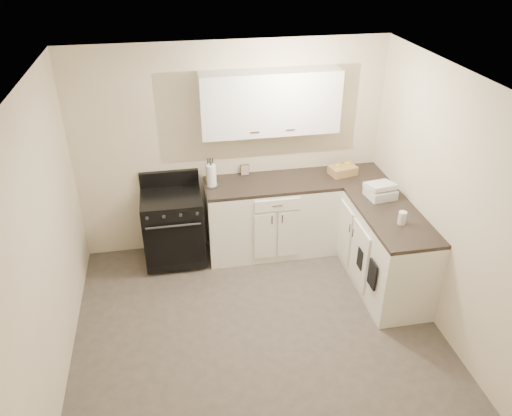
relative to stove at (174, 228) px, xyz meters
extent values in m
plane|color=#473F38|center=(0.75, -1.48, -0.46)|extent=(3.60, 3.60, 0.00)
plane|color=white|center=(0.75, -1.48, 2.04)|extent=(3.60, 3.60, 0.00)
plane|color=beige|center=(0.75, 0.32, 0.79)|extent=(3.60, 0.00, 3.60)
plane|color=beige|center=(2.55, -1.48, 0.79)|extent=(0.00, 3.60, 3.60)
plane|color=beige|center=(-1.05, -1.48, 0.79)|extent=(0.00, 3.60, 3.60)
plane|color=beige|center=(0.75, -3.28, 0.79)|extent=(3.60, 0.00, 3.60)
cube|color=silver|center=(1.17, 0.02, -0.01)|extent=(1.55, 0.60, 0.90)
cube|color=silver|center=(2.25, -0.63, -0.01)|extent=(0.60, 1.90, 0.90)
cube|color=black|center=(1.17, 0.02, 0.46)|extent=(1.55, 0.60, 0.04)
cube|color=black|center=(2.25, -0.63, 0.46)|extent=(0.60, 1.90, 0.04)
cube|color=white|center=(1.17, 0.18, 1.38)|extent=(1.55, 0.30, 0.70)
cube|color=black|center=(0.00, 0.00, 0.00)|extent=(0.69, 0.59, 0.83)
cube|color=tan|center=(0.48, 0.14, 0.59)|extent=(0.11, 0.10, 0.21)
cylinder|color=white|center=(0.48, 0.05, 0.61)|extent=(0.12, 0.12, 0.26)
cube|color=black|center=(0.90, 0.27, 0.54)|extent=(0.10, 0.04, 0.13)
cube|color=#A77D4F|center=(2.05, 0.07, 0.53)|extent=(0.35, 0.27, 0.10)
cube|color=silver|center=(2.26, -0.55, 0.53)|extent=(0.32, 0.30, 0.11)
cylinder|color=silver|center=(2.26, -1.12, 0.55)|extent=(0.10, 0.10, 0.13)
cube|color=black|center=(1.92, -1.32, 0.04)|extent=(0.02, 0.17, 0.29)
cube|color=black|center=(1.92, -0.99, 0.00)|extent=(0.02, 0.13, 0.23)
camera|label=1|loc=(0.05, -5.03, 3.11)|focal=35.00mm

